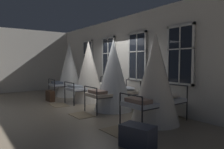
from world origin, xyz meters
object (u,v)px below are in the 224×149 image
at_px(cot_first, 69,70).
at_px(cot_second, 89,72).
at_px(suitcase_dark, 50,96).
at_px(cot_third, 113,76).
at_px(cot_fourth, 155,79).
at_px(travel_trunk, 138,136).

height_order(cot_first, cot_second, cot_first).
bearing_deg(suitcase_dark, cot_third, 21.74).
bearing_deg(cot_third, cot_first, 90.62).
relative_size(cot_third, cot_fourth, 0.99).
height_order(cot_second, suitcase_dark, cot_second).
relative_size(cot_second, cot_third, 1.04).
xyz_separation_m(cot_third, cot_fourth, (1.89, 0.02, 0.01)).
bearing_deg(suitcase_dark, cot_second, 50.50).
distance_m(cot_second, cot_third, 1.84).
relative_size(cot_second, cot_fourth, 1.03).
distance_m(cot_first, travel_trunk, 6.74).
height_order(cot_first, cot_fourth, cot_first).
height_order(suitcase_dark, travel_trunk, suitcase_dark).
bearing_deg(cot_fourth, suitcase_dark, 103.29).
xyz_separation_m(cot_first, suitcase_dark, (0.82, -1.25, -1.04)).
bearing_deg(cot_fourth, cot_second, 87.83).
distance_m(suitcase_dark, travel_trunk, 5.68).
bearing_deg(cot_second, cot_third, -93.82).
bearing_deg(cot_second, cot_fourth, -92.46).
bearing_deg(cot_fourth, travel_trunk, -149.23).
xyz_separation_m(cot_third, travel_trunk, (2.82, -1.47, -0.97)).
xyz_separation_m(cot_second, cot_third, (1.84, -0.07, -0.05)).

